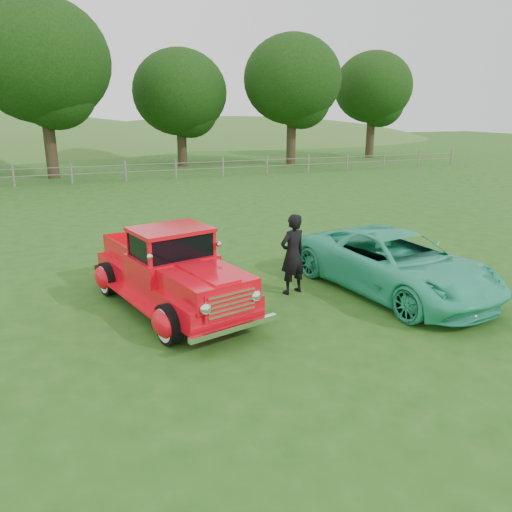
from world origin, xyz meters
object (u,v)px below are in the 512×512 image
object	(u,v)px
tree_near_east	(180,93)
tree_near_west	(41,61)
red_pickup	(171,272)
tree_far_east	(373,88)
teal_sedan	(396,263)
man	(293,254)
tree_mid_east	(292,80)

from	to	relation	value
tree_near_east	tree_near_west	bearing A→B (deg)	-156.04
red_pickup	tree_far_east	bearing A→B (deg)	35.45
teal_sedan	man	xyz separation A→B (m)	(-2.24, 0.80, 0.22)
teal_sedan	man	world-z (taller)	man
teal_sedan	tree_near_east	bearing A→B (deg)	77.90
tree_near_west	tree_far_east	size ratio (longest dim) A/B	1.18
tree_far_east	teal_sedan	size ratio (longest dim) A/B	1.73
tree_near_west	red_pickup	bearing A→B (deg)	-83.78
red_pickup	tree_near_west	bearing A→B (deg)	81.23
tree_near_east	tree_mid_east	distance (m)	8.30
man	tree_near_west	bearing A→B (deg)	-93.00
red_pickup	man	world-z (taller)	man
tree_near_west	man	bearing A→B (deg)	-77.22
teal_sedan	man	bearing A→B (deg)	151.24
red_pickup	teal_sedan	distance (m)	5.10
tree_far_east	tree_mid_east	bearing A→B (deg)	-161.57
tree_far_east	man	distance (m)	35.53
teal_sedan	tree_near_west	bearing A→B (deg)	98.12
tree_mid_east	tree_far_east	xyz separation A→B (m)	(9.00, 3.00, -0.31)
tree_near_west	tree_near_east	bearing A→B (deg)	23.96
red_pickup	man	bearing A→B (deg)	-16.79
tree_mid_east	man	distance (m)	28.51
tree_near_west	red_pickup	distance (m)	24.28
tree_near_west	teal_sedan	size ratio (longest dim) A/B	2.04
tree_mid_east	red_pickup	bearing A→B (deg)	-119.66
tree_far_east	man	xyz separation A→B (m)	(-20.68, -28.47, -4.93)
tree_near_east	teal_sedan	xyz separation A→B (m)	(-1.43, -28.27, -4.54)
tree_near_west	red_pickup	size ratio (longest dim) A/B	1.98
tree_near_west	tree_mid_east	distance (m)	17.13
tree_near_east	man	size ratio (longest dim) A/B	4.47
tree_near_west	tree_near_east	world-z (taller)	tree_near_west
tree_near_east	man	bearing A→B (deg)	-97.62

